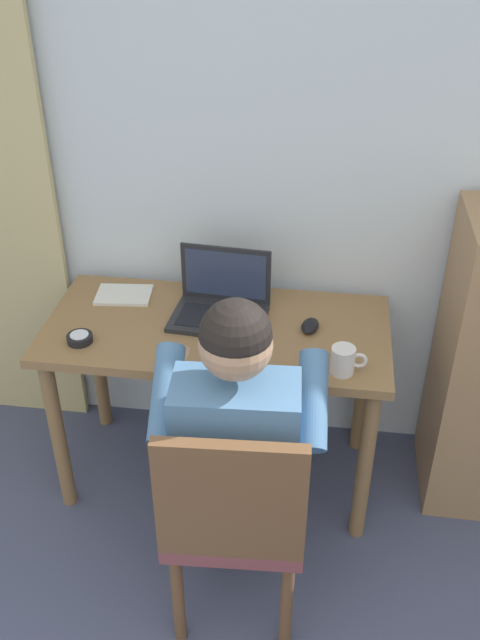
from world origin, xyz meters
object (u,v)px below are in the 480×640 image
(chair, at_px, (234,515))
(person_seated, at_px, (239,428))
(computer_mouse, at_px, (310,326))
(desk, at_px, (217,351))
(laptop, at_px, (221,303))
(desk_clock, at_px, (80,338))
(coffee_mug, at_px, (344,360))
(notebook_pad, at_px, (124,295))

(chair, relative_size, person_seated, 0.74)
(computer_mouse, bearing_deg, desk, -165.23)
(computer_mouse, bearing_deg, chair, -94.19)
(chair, height_order, laptop, laptop)
(laptop, xyz_separation_m, desk_clock, (-0.46, -0.24, -0.04))
(computer_mouse, height_order, coffee_mug, coffee_mug)
(person_seated, bearing_deg, notebook_pad, 130.61)
(coffee_mug, bearing_deg, chair, -124.02)
(person_seated, bearing_deg, computer_mouse, 69.26)
(chair, relative_size, laptop, 2.47)
(chair, bearing_deg, laptop, 101.91)
(person_seated, bearing_deg, chair, -86.81)
(coffee_mug, bearing_deg, laptop, 147.08)
(notebook_pad, relative_size, coffee_mug, 1.75)
(desk, distance_m, laptop, 0.18)
(laptop, xyz_separation_m, computer_mouse, (0.33, -0.06, -0.04))
(desk, xyz_separation_m, computer_mouse, (0.34, 0.03, 0.13))
(notebook_pad, height_order, coffee_mug, coffee_mug)
(desk, bearing_deg, coffee_mug, -24.91)
(desk, bearing_deg, notebook_pad, 157.96)
(laptop, relative_size, notebook_pad, 1.70)
(computer_mouse, bearing_deg, person_seated, -100.26)
(desk_clock, bearing_deg, computer_mouse, 13.38)
(person_seated, xyz_separation_m, computer_mouse, (0.19, 0.50, 0.07))
(coffee_mug, bearing_deg, notebook_pad, 156.40)
(desk_clock, relative_size, coffee_mug, 0.75)
(chair, bearing_deg, desk, 103.66)
(desk, xyz_separation_m, person_seated, (0.15, -0.47, 0.05))
(person_seated, xyz_separation_m, notebook_pad, (-0.54, 0.63, 0.06))
(chair, xyz_separation_m, computer_mouse, (0.18, 0.68, 0.25))
(desk, height_order, chair, chair)
(desk_clock, distance_m, notebook_pad, 0.33)
(desk, xyz_separation_m, chair, (0.16, -0.65, -0.13))
(person_seated, xyz_separation_m, laptop, (-0.14, 0.55, 0.11))
(notebook_pad, xyz_separation_m, coffee_mug, (0.85, -0.37, 0.04))
(computer_mouse, bearing_deg, desk_clock, -156.15)
(computer_mouse, distance_m, coffee_mug, 0.27)
(desk, distance_m, coffee_mug, 0.53)
(notebook_pad, bearing_deg, desk, -27.58)
(person_seated, relative_size, laptop, 3.36)
(laptop, height_order, computer_mouse, laptop)
(notebook_pad, bearing_deg, desk_clock, -107.17)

